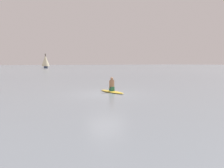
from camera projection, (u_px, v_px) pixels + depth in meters
ground_plane at (106, 94)px, 15.16m from camera, size 400.00×400.00×0.00m
surfboard at (112, 92)px, 16.01m from camera, size 1.03×2.69×0.11m
person_paddler at (112, 85)px, 15.96m from camera, size 0.44×0.37×1.01m
sailboat_near_right at (45, 61)px, 85.32m from camera, size 3.49×4.51×5.60m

